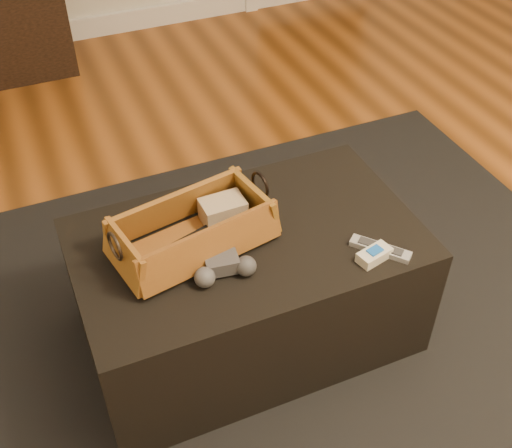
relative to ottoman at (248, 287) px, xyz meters
name	(u,v)px	position (x,y,z in m)	size (l,w,h in m)	color
floor	(339,389)	(0.17, -0.31, -0.23)	(5.00, 5.50, 0.01)	brown
baseboard	(118,22)	(0.17, 2.42, -0.16)	(5.00, 0.04, 0.12)	white
area_rug	(254,343)	(0.00, -0.05, -0.22)	(2.60, 2.00, 0.01)	black
ottoman	(248,287)	(0.00, 0.00, 0.00)	(1.00, 0.60, 0.42)	black
tv_remote	(190,245)	(-0.17, 0.00, 0.24)	(0.24, 0.05, 0.03)	black
cloth_bundle	(223,210)	(-0.04, 0.08, 0.26)	(0.13, 0.09, 0.07)	tan
wicker_basket	(193,232)	(-0.15, 0.03, 0.26)	(0.49, 0.32, 0.16)	#A16624
game_controller	(224,268)	(-0.11, -0.12, 0.24)	(0.18, 0.10, 0.06)	#3A393C
silver_remote	(380,249)	(0.32, -0.20, 0.22)	(0.14, 0.16, 0.02)	#A0A2A7
cream_gadget	(374,255)	(0.29, -0.22, 0.23)	(0.11, 0.07, 0.04)	beige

